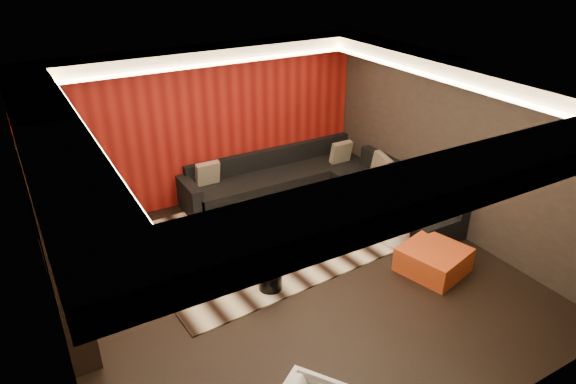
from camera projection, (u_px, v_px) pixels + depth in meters
floor at (291, 279)px, 7.34m from camera, size 6.00×6.00×0.02m
ceiling at (291, 85)px, 6.08m from camera, size 6.00×6.00×0.02m
wall_back at (205, 125)px, 9.04m from camera, size 6.00×0.02×2.80m
wall_left at (43, 255)px, 5.36m from camera, size 0.02×6.00×2.80m
wall_right at (456, 148)px, 8.06m from camera, size 0.02×6.00×2.80m
red_feature_wall at (206, 126)px, 9.01m from camera, size 5.98×0.05×2.78m
soffit_back at (206, 54)px, 8.22m from camera, size 6.00×0.60×0.22m
soffit_front at (465, 176)px, 4.04m from camera, size 6.00×0.60×0.22m
soffit_left at (49, 133)px, 4.92m from camera, size 0.60×4.80×0.22m
soffit_right at (454, 68)px, 7.34m from camera, size 0.60×4.80×0.22m
cove_back at (215, 64)px, 8.00m from camera, size 4.80×0.08×0.04m
cove_front at (432, 171)px, 4.34m from camera, size 4.80×0.08×0.04m
cove_left at (88, 136)px, 5.11m from camera, size 0.08×4.80×0.04m
cove_right at (436, 78)px, 7.23m from camera, size 0.08×4.80×0.04m
tv_surround at (56, 248)px, 6.03m from camera, size 0.30×2.00×2.20m
tv_screen at (65, 219)px, 5.94m from camera, size 0.04×1.30×0.80m
tv_shelf at (77, 272)px, 6.28m from camera, size 0.04×1.60×0.04m
rug at (267, 236)px, 8.35m from camera, size 4.20×3.27×0.02m
coffee_table at (333, 213)px, 8.82m from camera, size 1.41×1.41×0.21m
drum_stool at (270, 276)px, 7.02m from camera, size 0.39×0.39×0.39m
striped_pouf at (151, 242)px, 7.85m from camera, size 0.74×0.74×0.35m
white_side_table at (397, 229)px, 8.08m from camera, size 0.46×0.46×0.51m
orange_ottoman at (433, 260)px, 7.43m from camera, size 1.02×1.02×0.37m
sectional_sofa at (321, 186)px, 9.44m from camera, size 3.65×3.50×0.75m
throw_pillows at (337, 170)px, 9.23m from camera, size 3.16×2.79×0.50m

